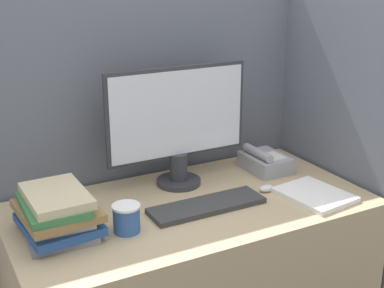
{
  "coord_description": "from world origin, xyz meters",
  "views": [
    {
      "loc": [
        -0.85,
        -1.25,
        1.59
      ],
      "look_at": [
        0.02,
        0.38,
        0.96
      ],
      "focal_mm": 50.0,
      "sensor_mm": 36.0,
      "label": 1
    }
  ],
  "objects_px": {
    "mouse": "(266,188)",
    "keyboard": "(207,206)",
    "coffee_cup": "(126,218)",
    "desk_telephone": "(265,162)",
    "book_stack": "(57,214)",
    "monitor": "(178,125)"
  },
  "relations": [
    {
      "from": "monitor",
      "to": "coffee_cup",
      "type": "distance_m",
      "value": 0.48
    },
    {
      "from": "desk_telephone",
      "to": "book_stack",
      "type": "bearing_deg",
      "value": -170.86
    },
    {
      "from": "mouse",
      "to": "desk_telephone",
      "type": "relative_size",
      "value": 0.29
    },
    {
      "from": "keyboard",
      "to": "book_stack",
      "type": "height_order",
      "value": "book_stack"
    },
    {
      "from": "desk_telephone",
      "to": "keyboard",
      "type": "bearing_deg",
      "value": -152.84
    },
    {
      "from": "coffee_cup",
      "to": "mouse",
      "type": "bearing_deg",
      "value": 4.56
    },
    {
      "from": "coffee_cup",
      "to": "keyboard",
      "type": "bearing_deg",
      "value": 4.92
    },
    {
      "from": "mouse",
      "to": "desk_telephone",
      "type": "distance_m",
      "value": 0.23
    },
    {
      "from": "keyboard",
      "to": "desk_telephone",
      "type": "distance_m",
      "value": 0.46
    },
    {
      "from": "monitor",
      "to": "keyboard",
      "type": "relative_size",
      "value": 1.35
    },
    {
      "from": "mouse",
      "to": "keyboard",
      "type": "bearing_deg",
      "value": -175.86
    },
    {
      "from": "book_stack",
      "to": "desk_telephone",
      "type": "height_order",
      "value": "book_stack"
    },
    {
      "from": "coffee_cup",
      "to": "book_stack",
      "type": "xyz_separation_m",
      "value": [
        -0.21,
        0.09,
        0.03
      ]
    },
    {
      "from": "monitor",
      "to": "book_stack",
      "type": "relative_size",
      "value": 1.98
    },
    {
      "from": "keyboard",
      "to": "desk_telephone",
      "type": "relative_size",
      "value": 2.08
    },
    {
      "from": "book_stack",
      "to": "desk_telephone",
      "type": "distance_m",
      "value": 0.95
    },
    {
      "from": "mouse",
      "to": "coffee_cup",
      "type": "bearing_deg",
      "value": -175.44
    },
    {
      "from": "mouse",
      "to": "book_stack",
      "type": "height_order",
      "value": "book_stack"
    },
    {
      "from": "desk_telephone",
      "to": "coffee_cup",
      "type": "bearing_deg",
      "value": -162.07
    },
    {
      "from": "monitor",
      "to": "desk_telephone",
      "type": "xyz_separation_m",
      "value": [
        0.4,
        -0.04,
        -0.21
      ]
    },
    {
      "from": "keyboard",
      "to": "coffee_cup",
      "type": "xyz_separation_m",
      "value": [
        -0.32,
        -0.03,
        0.04
      ]
    },
    {
      "from": "mouse",
      "to": "coffee_cup",
      "type": "relative_size",
      "value": 0.63
    }
  ]
}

